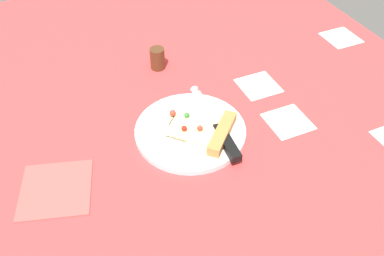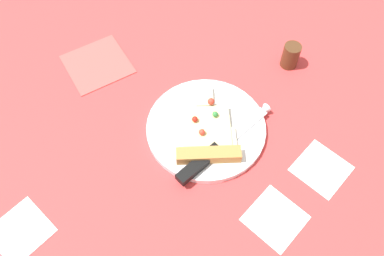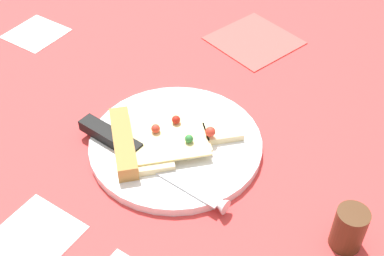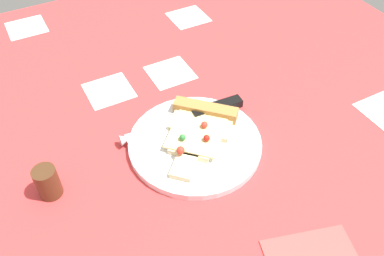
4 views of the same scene
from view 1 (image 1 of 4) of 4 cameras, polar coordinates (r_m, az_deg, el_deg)
name	(u,v)px [view 1 (image 1 of 4)]	position (r cm, az deg, el deg)	size (l,w,h in cm)	color
ground_plane	(145,127)	(89.99, -6.63, 0.11)	(144.00, 144.00, 3.00)	#D13838
plate	(190,131)	(85.52, -0.24, -0.39)	(23.52, 23.52, 1.28)	silver
pizza_slice	(202,129)	(83.89, 1.38, -0.12)	(17.77, 17.87, 2.69)	beige
knife	(218,128)	(84.49, 3.70, -0.02)	(24.08, 3.62, 2.45)	silver
pepper_shaker	(157,58)	(102.99, -4.91, 9.77)	(3.70, 3.70, 5.60)	#4C2D19
napkin	(56,189)	(80.01, -18.71, -8.14)	(13.00, 13.00, 0.40)	#E54C47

